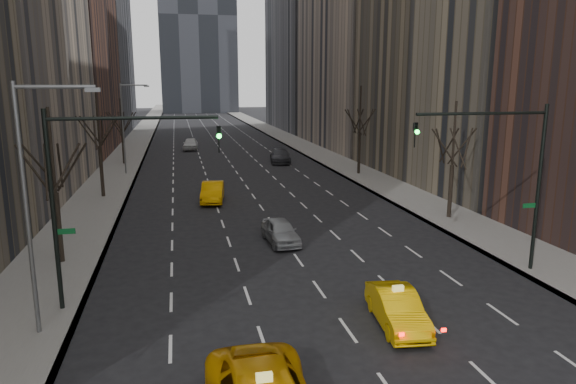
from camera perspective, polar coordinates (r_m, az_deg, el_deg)
sidewalk_left at (r=79.63m, az=-16.74°, el=4.92°), size 4.50×320.00×0.15m
sidewalk_right at (r=81.44m, az=0.77°, el=5.56°), size 4.50×320.00×0.15m
tree_lw_b at (r=28.06m, az=-24.42°, el=-0.12°), size 3.36×3.50×7.82m
tree_lw_c at (r=43.59m, az=-20.18°, el=4.57°), size 3.36×3.50×8.74m
tree_lw_d at (r=61.42m, az=-17.93°, el=6.20°), size 3.36×3.50×7.36m
tree_rw_b at (r=36.11m, az=17.77°, el=2.85°), size 3.36×3.50×7.82m
tree_rw_c at (r=52.31m, az=7.96°, el=6.29°), size 3.36×3.50×8.74m
traffic_mast_left at (r=21.41m, az=-20.52°, el=1.59°), size 6.69×0.39×8.00m
traffic_mast_right at (r=25.98m, az=23.39°, el=3.06°), size 6.69×0.39×8.00m
streetlight_near at (r=19.80m, az=-26.30°, el=0.70°), size 2.83×0.22×9.00m
streetlight_far at (r=54.21m, az=-17.53°, el=7.72°), size 2.83×0.22×9.00m
taxi_sedan at (r=20.40m, az=12.02°, el=-12.52°), size 1.91×4.35×1.39m
silver_sedan_ahead at (r=29.81m, az=-0.84°, el=-4.37°), size 1.94×4.18×1.39m
far_taxi at (r=40.60m, az=-8.37°, el=0.01°), size 2.23×4.86×1.55m
far_suv_grey at (r=60.46m, az=-0.87°, el=4.05°), size 2.98×5.78×1.60m
far_car_white at (r=73.70m, az=-10.78°, el=5.28°), size 2.39×5.00×1.65m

